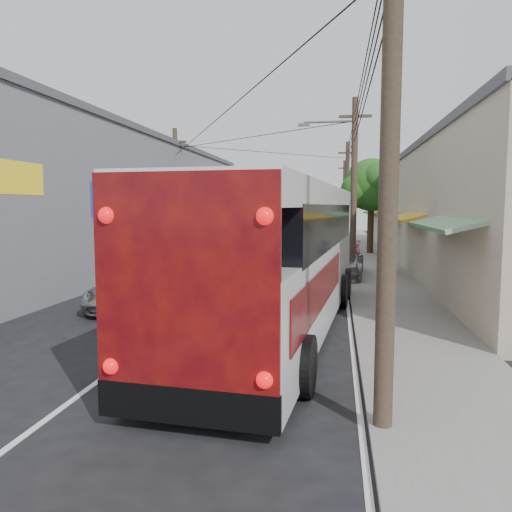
{
  "coord_description": "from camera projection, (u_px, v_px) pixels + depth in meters",
  "views": [
    {
      "loc": [
        4.48,
        -9.33,
        3.36
      ],
      "look_at": [
        1.64,
        8.25,
        1.57
      ],
      "focal_mm": 35.0,
      "sensor_mm": 36.0,
      "label": 1
    }
  ],
  "objects": [
    {
      "name": "building_right",
      "position": [
        447.0,
        209.0,
        29.76
      ],
      "size": [
        7.09,
        40.0,
        6.25
      ],
      "color": "#BBAE95",
      "rests_on": "ground"
    },
    {
      "name": "utility_poles",
      "position": [
        314.0,
        193.0,
        29.27
      ],
      "size": [
        11.8,
        45.28,
        8.0
      ],
      "color": "#473828",
      "rests_on": "ground"
    },
    {
      "name": "street_tree",
      "position": [
        372.0,
        187.0,
        34.21
      ],
      "size": [
        4.4,
        4.0,
        6.6
      ],
      "color": "#3F2B19",
      "rests_on": "ground"
    },
    {
      "name": "pedestrian_far",
      "position": [
        390.0,
        256.0,
        24.45
      ],
      "size": [
        0.79,
        0.63,
        1.58
      ],
      "primitive_type": "imported",
      "rotation": [
        0.0,
        0.0,
        3.1
      ],
      "color": "#8193BB",
      "rests_on": "sidewalk"
    },
    {
      "name": "pedestrian_near",
      "position": [
        356.0,
        258.0,
        23.56
      ],
      "size": [
        0.68,
        0.58,
        1.58
      ],
      "primitive_type": "imported",
      "rotation": [
        0.0,
        0.0,
        3.56
      ],
      "color": "pink",
      "rests_on": "sidewalk"
    },
    {
      "name": "sidewalk",
      "position": [
        371.0,
        263.0,
        28.82
      ],
      "size": [
        3.0,
        80.0,
        0.12
      ],
      "primitive_type": "cube",
      "color": "slate",
      "rests_on": "ground"
    },
    {
      "name": "building_left",
      "position": [
        110.0,
        201.0,
        28.87
      ],
      "size": [
        7.2,
        36.0,
        7.25
      ],
      "color": "slate",
      "rests_on": "ground"
    },
    {
      "name": "ground",
      "position": [
        113.0,
        371.0,
        10.21
      ],
      "size": [
        120.0,
        120.0,
        0.0
      ],
      "primitive_type": "plane",
      "color": "black",
      "rests_on": "ground"
    },
    {
      "name": "parked_suv",
      "position": [
        339.0,
        260.0,
        23.47
      ],
      "size": [
        2.66,
        5.76,
        1.63
      ],
      "primitive_type": "imported",
      "rotation": [
        0.0,
        0.0,
        -0.07
      ],
      "color": "#919299",
      "rests_on": "ground"
    },
    {
      "name": "parked_car_mid",
      "position": [
        325.0,
        247.0,
        31.16
      ],
      "size": [
        1.95,
        4.64,
        1.57
      ],
      "primitive_type": "imported",
      "rotation": [
        0.0,
        0.0,
        -0.02
      ],
      "color": "black",
      "rests_on": "ground"
    },
    {
      "name": "jeepney",
      "position": [
        130.0,
        289.0,
        16.49
      ],
      "size": [
        2.42,
        4.56,
        1.22
      ],
      "primitive_type": "imported",
      "rotation": [
        0.0,
        0.0,
        0.09
      ],
      "color": "#B3B4BA",
      "rests_on": "ground"
    },
    {
      "name": "coach_bus",
      "position": [
        281.0,
        255.0,
        13.57
      ],
      "size": [
        4.09,
        13.71,
        3.89
      ],
      "rotation": [
        0.0,
        0.0,
        -0.09
      ],
      "color": "silver",
      "rests_on": "ground"
    },
    {
      "name": "parked_car_far",
      "position": [
        334.0,
        238.0,
        41.73
      ],
      "size": [
        1.76,
        4.32,
        1.39
      ],
      "primitive_type": "imported",
      "rotation": [
        0.0,
        0.0,
        0.07
      ],
      "color": "black",
      "rests_on": "ground"
    }
  ]
}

